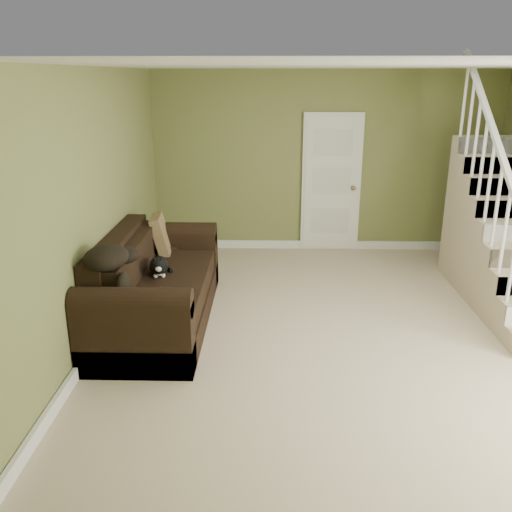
# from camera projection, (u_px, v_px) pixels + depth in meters

# --- Properties ---
(floor) EXTENTS (5.00, 5.50, 0.01)m
(floor) POSITION_uv_depth(u_px,v_px,m) (345.00, 327.00, 5.70)
(floor) COLOR tan
(floor) RESTS_ON ground
(ceiling) EXTENTS (5.00, 5.50, 0.01)m
(ceiling) POSITION_uv_depth(u_px,v_px,m) (360.00, 66.00, 4.87)
(ceiling) COLOR white
(ceiling) RESTS_ON wall_back
(wall_back) EXTENTS (5.00, 0.04, 2.60)m
(wall_back) POSITION_uv_depth(u_px,v_px,m) (325.00, 163.00, 7.89)
(wall_back) COLOR olive
(wall_back) RESTS_ON floor
(wall_front) EXTENTS (5.00, 0.04, 2.60)m
(wall_front) POSITION_uv_depth(u_px,v_px,m) (430.00, 336.00, 2.68)
(wall_front) COLOR olive
(wall_front) RESTS_ON floor
(wall_left) EXTENTS (0.04, 5.50, 2.60)m
(wall_left) POSITION_uv_depth(u_px,v_px,m) (98.00, 205.00, 5.34)
(wall_left) COLOR olive
(wall_left) RESTS_ON floor
(baseboard_back) EXTENTS (5.00, 0.04, 0.12)m
(baseboard_back) POSITION_uv_depth(u_px,v_px,m) (322.00, 245.00, 8.25)
(baseboard_back) COLOR white
(baseboard_back) RESTS_ON floor
(baseboard_left) EXTENTS (0.04, 5.50, 0.12)m
(baseboard_left) POSITION_uv_depth(u_px,v_px,m) (111.00, 319.00, 5.74)
(baseboard_left) COLOR white
(baseboard_left) RESTS_ON floor
(door) EXTENTS (0.86, 0.12, 2.02)m
(door) POSITION_uv_depth(u_px,v_px,m) (331.00, 183.00, 7.94)
(door) COLOR white
(door) RESTS_ON floor
(staircase) EXTENTS (1.00, 2.51, 2.82)m
(staircase) POSITION_uv_depth(u_px,v_px,m) (507.00, 243.00, 6.36)
(staircase) COLOR tan
(staircase) RESTS_ON floor
(sofa) EXTENTS (1.04, 2.40, 0.95)m
(sofa) POSITION_uv_depth(u_px,v_px,m) (154.00, 290.00, 5.72)
(sofa) COLOR black
(sofa) RESTS_ON floor
(side_table) EXTENTS (0.57, 0.57, 0.79)m
(side_table) POSITION_uv_depth(u_px,v_px,m) (158.00, 263.00, 6.75)
(side_table) COLOR black
(side_table) RESTS_ON floor
(cat) EXTENTS (0.30, 0.53, 0.26)m
(cat) POSITION_uv_depth(u_px,v_px,m) (158.00, 266.00, 5.69)
(cat) COLOR black
(cat) RESTS_ON sofa
(banana) EXTENTS (0.17, 0.16, 0.05)m
(banana) POSITION_uv_depth(u_px,v_px,m) (155.00, 292.00, 5.21)
(banana) COLOR gold
(banana) RESTS_ON sofa
(throw_pillow) EXTENTS (0.27, 0.48, 0.48)m
(throw_pillow) POSITION_uv_depth(u_px,v_px,m) (161.00, 235.00, 6.42)
(throw_pillow) COLOR #47311C
(throw_pillow) RESTS_ON sofa
(throw_blanket) EXTENTS (0.38, 0.51, 0.21)m
(throw_blanket) POSITION_uv_depth(u_px,v_px,m) (106.00, 257.00, 4.81)
(throw_blanket) COLOR black
(throw_blanket) RESTS_ON sofa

